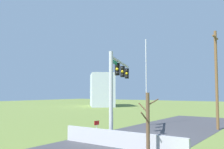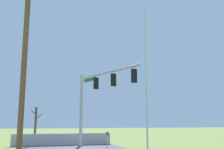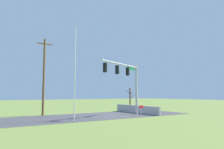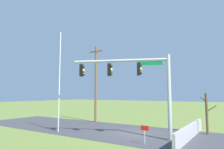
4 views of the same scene
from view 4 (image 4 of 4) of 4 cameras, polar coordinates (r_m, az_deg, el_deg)
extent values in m
plane|color=olive|center=(17.66, 5.98, -16.33)|extent=(160.00, 160.00, 0.00)
cube|color=#3D3D42|center=(19.77, -4.79, -15.18)|extent=(28.00, 8.00, 0.01)
cube|color=#B7B5AD|center=(15.28, 20.16, -17.70)|extent=(6.00, 6.00, 0.01)
cube|color=#A8A8AD|center=(16.49, 21.43, -14.93)|extent=(0.20, 8.65, 1.03)
cylinder|color=#B2B5BA|center=(15.19, 16.06, -6.07)|extent=(0.28, 0.28, 6.23)
cylinder|color=#B2B5BA|center=(15.51, 2.16, 3.98)|extent=(6.84, 2.96, 0.20)
cube|color=#0F7238|center=(15.30, 10.88, 3.15)|extent=(1.68, 0.71, 0.28)
cube|color=black|center=(15.26, 7.61, 1.53)|extent=(0.36, 0.42, 0.96)
sphere|color=black|center=(15.29, 8.16, 2.65)|extent=(0.22, 0.22, 0.22)
sphere|color=yellow|center=(15.25, 8.17, 1.54)|extent=(0.22, 0.22, 0.22)
sphere|color=black|center=(15.22, 8.19, 0.42)|extent=(0.22, 0.22, 0.22)
cube|color=black|center=(15.54, -0.77, 1.35)|extent=(0.36, 0.42, 0.96)
sphere|color=black|center=(15.55, -0.22, 2.46)|extent=(0.22, 0.22, 0.22)
sphere|color=yellow|center=(15.51, -0.22, 1.36)|extent=(0.22, 0.22, 0.22)
sphere|color=black|center=(15.48, -0.23, 0.26)|extent=(0.22, 0.22, 0.22)
cube|color=black|center=(16.14, -8.69, 1.15)|extent=(0.36, 0.42, 0.96)
sphere|color=black|center=(16.13, -8.17, 2.22)|extent=(0.22, 0.22, 0.22)
sphere|color=yellow|center=(16.09, -8.18, 1.17)|extent=(0.22, 0.22, 0.22)
sphere|color=black|center=(16.06, -8.20, 0.10)|extent=(0.22, 0.22, 0.22)
cylinder|color=silver|center=(18.56, -14.79, -1.75)|extent=(0.10, 0.10, 8.97)
cylinder|color=brown|center=(24.20, -4.67, -2.63)|extent=(0.26, 0.26, 9.11)
cube|color=brown|center=(24.73, -4.59, 6.56)|extent=(1.90, 0.12, 0.12)
cylinder|color=brown|center=(18.53, 25.45, -10.05)|extent=(0.20, 0.20, 3.37)
cylinder|color=brown|center=(18.46, 26.54, -8.70)|extent=(0.78, 0.07, 0.57)
cylinder|color=brown|center=(18.70, 24.65, -6.43)|extent=(0.54, 0.47, 0.39)
cylinder|color=brown|center=(18.21, 25.14, -7.45)|extent=(0.12, 0.61, 0.55)
cylinder|color=silver|center=(13.88, 9.34, -17.35)|extent=(0.04, 0.04, 0.90)
cube|color=red|center=(13.77, 9.29, -14.86)|extent=(0.56, 0.02, 0.32)
camera|label=1|loc=(26.20, 54.32, -3.06)|focal=39.87mm
camera|label=2|loc=(33.32, -23.09, -7.50)|focal=42.38mm
camera|label=3|loc=(22.72, -73.36, -3.68)|focal=34.23mm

